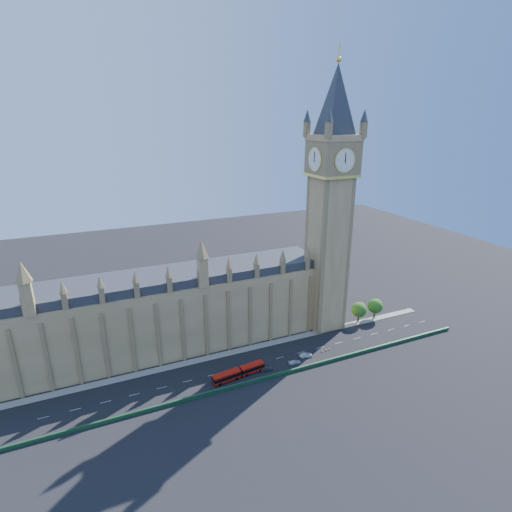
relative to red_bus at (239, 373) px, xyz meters
name	(u,v)px	position (x,y,z in m)	size (l,w,h in m)	color
ground	(247,366)	(4.66, 4.30, -1.57)	(400.00, 400.00, 0.00)	black
palace_westminster	(155,314)	(-20.34, 26.30, 12.30)	(120.00, 20.00, 28.00)	#987B49
elizabeth_tower	(331,186)	(42.66, 18.29, 52.99)	(20.59, 20.59, 105.00)	#987B49
bridge_parapet	(258,380)	(4.66, -4.70, -0.97)	(160.00, 0.60, 1.20)	#1E4C2D
kerb_north	(237,351)	(4.66, 13.80, -1.49)	(160.00, 3.00, 0.16)	gray
tree_east_near	(359,309)	(56.88, 14.38, 4.08)	(6.00, 6.00, 8.50)	#382619
tree_east_far	(376,306)	(64.88, 14.38, 4.08)	(6.00, 6.00, 8.50)	#382619
red_bus	(239,373)	(0.00, 0.00, 0.00)	(17.66, 4.52, 2.97)	#B8160C
car_grey	(266,369)	(9.31, -0.57, -0.90)	(1.57, 3.90, 1.33)	#45464D
car_silver	(306,355)	(24.99, 1.11, -0.85)	(1.51, 4.34, 1.43)	#A2A5A9
car_white	(295,362)	(19.58, -0.78, -0.96)	(1.70, 4.18, 1.21)	silver
cone_a	(326,350)	(33.49, 1.54, -1.19)	(0.49, 0.49, 0.75)	black
cone_b	(322,351)	(31.72, 1.44, -1.23)	(0.56, 0.56, 0.68)	black
cone_c	(309,357)	(25.59, 0.38, -1.23)	(0.50, 0.50, 0.68)	black
cone_d	(329,349)	(34.67, 1.68, -1.25)	(0.54, 0.54, 0.64)	black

